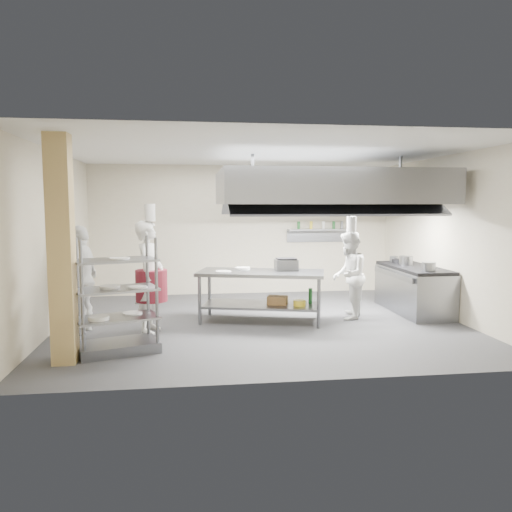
{
  "coord_description": "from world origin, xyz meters",
  "views": [
    {
      "loc": [
        -1.25,
        -8.63,
        2.1
      ],
      "look_at": [
        -0.06,
        0.2,
        1.17
      ],
      "focal_mm": 35.0,
      "sensor_mm": 36.0,
      "label": 1
    }
  ],
  "objects": [
    {
      "name": "cooking_range",
      "position": [
        3.08,
        0.5,
        0.42
      ],
      "size": [
        0.8,
        2.0,
        0.84
      ],
      "primitive_type": "cube",
      "color": "slate",
      "rests_on": "floor"
    },
    {
      "name": "range_top",
      "position": [
        3.08,
        0.5,
        0.87
      ],
      "size": [
        0.78,
        1.96,
        0.06
      ],
      "primitive_type": "cube",
      "color": "black",
      "rests_on": "cooking_range"
    },
    {
      "name": "floor",
      "position": [
        0.0,
        0.0,
        0.0
      ],
      "size": [
        7.0,
        7.0,
        0.0
      ],
      "primitive_type": "plane",
      "color": "#29292B",
      "rests_on": "ground"
    },
    {
      "name": "stockpot",
      "position": [
        2.99,
        0.67,
        0.99
      ],
      "size": [
        0.26,
        0.26,
        0.18
      ],
      "primitive_type": "cylinder",
      "color": "gray",
      "rests_on": "range_top"
    },
    {
      "name": "island_worktop",
      "position": [
        0.01,
        0.1,
        0.88
      ],
      "size": [
        2.39,
        1.48,
        0.06
      ],
      "primitive_type": "cube",
      "rotation": [
        0.0,
        0.0,
        -0.27
      ],
      "color": "gray",
      "rests_on": "island"
    },
    {
      "name": "wall_back",
      "position": [
        0.0,
        3.0,
        1.5
      ],
      "size": [
        7.0,
        0.0,
        7.0
      ],
      "primitive_type": "plane",
      "rotation": [
        1.57,
        0.0,
        0.0
      ],
      "color": "#B6AA90",
      "rests_on": "ground"
    },
    {
      "name": "exhaust_hood",
      "position": [
        1.3,
        0.4,
        2.4
      ],
      "size": [
        4.0,
        2.5,
        0.6
      ],
      "primitive_type": "cube",
      "color": "gray",
      "rests_on": "ceiling"
    },
    {
      "name": "ceiling",
      "position": [
        0.0,
        0.0,
        3.0
      ],
      "size": [
        7.0,
        7.0,
        0.0
      ],
      "primitive_type": "plane",
      "rotation": [
        3.14,
        0.0,
        0.0
      ],
      "color": "silver",
      "rests_on": "wall_back"
    },
    {
      "name": "griddle",
      "position": [
        0.49,
        0.18,
        1.01
      ],
      "size": [
        0.4,
        0.31,
        0.19
      ],
      "primitive_type": "cube",
      "rotation": [
        0.0,
        0.0,
        0.01
      ],
      "color": "slate",
      "rests_on": "island_worktop"
    },
    {
      "name": "hood_strip_b",
      "position": [
        2.2,
        0.4,
        2.08
      ],
      "size": [
        1.6,
        0.12,
        0.04
      ],
      "primitive_type": "cube",
      "color": "white",
      "rests_on": "exhaust_hood"
    },
    {
      "name": "chef_plating",
      "position": [
        -3.0,
        -0.27,
        0.88
      ],
      "size": [
        0.61,
        1.09,
        1.76
      ],
      "primitive_type": "imported",
      "rotation": [
        0.0,
        0.0,
        -1.76
      ],
      "color": "silver",
      "rests_on": "floor"
    },
    {
      "name": "chef_head",
      "position": [
        -1.9,
        -0.41,
        0.92
      ],
      "size": [
        0.56,
        0.74,
        1.84
      ],
      "primitive_type": "imported",
      "rotation": [
        0.0,
        0.0,
        1.37
      ],
      "color": "white",
      "rests_on": "floor"
    },
    {
      "name": "wall_right",
      "position": [
        3.5,
        0.0,
        1.5
      ],
      "size": [
        0.0,
        6.0,
        6.0
      ],
      "primitive_type": "plane",
      "rotation": [
        1.57,
        0.0,
        -1.57
      ],
      "color": "#B6AA90",
      "rests_on": "ground"
    },
    {
      "name": "wicker_basket",
      "position": [
        0.3,
        0.01,
        0.39
      ],
      "size": [
        0.41,
        0.35,
        0.15
      ],
      "primitive_type": "cube",
      "rotation": [
        0.0,
        0.0,
        -0.38
      ],
      "color": "olive",
      "rests_on": "island_undershelf"
    },
    {
      "name": "wall_left",
      "position": [
        -3.5,
        0.0,
        1.5
      ],
      "size": [
        0.0,
        6.0,
        6.0
      ],
      "primitive_type": "plane",
      "rotation": [
        1.57,
        0.0,
        1.57
      ],
      "color": "#B6AA90",
      "rests_on": "ground"
    },
    {
      "name": "wall_shelf",
      "position": [
        1.8,
        2.84,
        1.5
      ],
      "size": [
        1.5,
        0.28,
        0.04
      ],
      "primitive_type": "cube",
      "color": "gray",
      "rests_on": "wall_back"
    },
    {
      "name": "island_undershelf",
      "position": [
        0.01,
        0.1,
        0.3
      ],
      "size": [
        2.19,
        1.34,
        0.04
      ],
      "primitive_type": "cube",
      "rotation": [
        0.0,
        0.0,
        -0.27
      ],
      "color": "slate",
      "rests_on": "island"
    },
    {
      "name": "hood_strip_a",
      "position": [
        0.4,
        0.4,
        2.08
      ],
      "size": [
        1.6,
        0.12,
        0.04
      ],
      "primitive_type": "cube",
      "color": "white",
      "rests_on": "exhaust_hood"
    },
    {
      "name": "pass_rack",
      "position": [
        -2.27,
        -1.51,
        0.82
      ],
      "size": [
        1.24,
        0.94,
        1.64
      ],
      "primitive_type": null,
      "rotation": [
        0.0,
        0.0,
        0.31
      ],
      "color": "slate",
      "rests_on": "floor"
    },
    {
      "name": "plate_stack",
      "position": [
        -2.27,
        -1.51,
        0.53
      ],
      "size": [
        0.28,
        0.28,
        0.05
      ],
      "primitive_type": "cylinder",
      "color": "white",
      "rests_on": "pass_rack"
    },
    {
      "name": "chef_line",
      "position": [
        1.64,
        0.12,
        0.81
      ],
      "size": [
        0.87,
        0.96,
        1.61
      ],
      "primitive_type": "imported",
      "rotation": [
        0.0,
        0.0,
        -1.98
      ],
      "color": "silver",
      "rests_on": "floor"
    },
    {
      "name": "island",
      "position": [
        0.01,
        0.1,
        0.46
      ],
      "size": [
        2.39,
        1.48,
        0.91
      ],
      "primitive_type": null,
      "rotation": [
        0.0,
        0.0,
        -0.27
      ],
      "color": "gray",
      "rests_on": "floor"
    },
    {
      "name": "column",
      "position": [
        -2.9,
        -1.9,
        1.5
      ],
      "size": [
        0.3,
        0.3,
        3.0
      ],
      "primitive_type": "cube",
      "color": "tan",
      "rests_on": "floor"
    }
  ]
}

